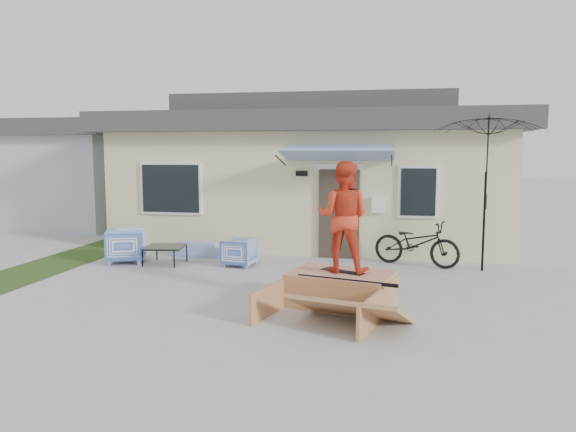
% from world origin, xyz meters
% --- Properties ---
extents(ground, '(90.00, 90.00, 0.00)m').
position_xyz_m(ground, '(0.00, 0.00, 0.00)').
color(ground, '#A4A4A4').
rests_on(ground, ground).
extents(grass_strip, '(1.40, 8.00, 0.01)m').
position_xyz_m(grass_strip, '(-5.20, 2.00, 0.00)').
color(grass_strip, '#253E15').
rests_on(grass_strip, ground).
extents(house, '(10.80, 8.49, 4.10)m').
position_xyz_m(house, '(0.00, 7.99, 1.94)').
color(house, beige).
rests_on(house, ground).
extents(neighbor_house, '(8.60, 7.60, 3.50)m').
position_xyz_m(neighbor_house, '(-10.50, 10.00, 1.78)').
color(neighbor_house, '#A3AFBC').
rests_on(neighbor_house, ground).
extents(loveseat, '(1.29, 0.41, 0.50)m').
position_xyz_m(loveseat, '(-2.33, 4.08, 0.25)').
color(loveseat, '#2D54AD').
rests_on(loveseat, ground).
extents(armchair_left, '(1.01, 1.04, 0.85)m').
position_xyz_m(armchair_left, '(-3.70, 3.03, 0.42)').
color(armchair_left, '#2D54AD').
rests_on(armchair_left, ground).
extents(armchair_right, '(0.71, 0.74, 0.68)m').
position_xyz_m(armchair_right, '(-1.06, 3.14, 0.34)').
color(armchair_right, '#2D54AD').
rests_on(armchair_right, ground).
extents(coffee_table, '(0.94, 0.94, 0.41)m').
position_xyz_m(coffee_table, '(-2.76, 3.01, 0.20)').
color(coffee_table, black).
rests_on(coffee_table, ground).
extents(bicycle, '(2.03, 1.26, 1.23)m').
position_xyz_m(bicycle, '(2.78, 3.93, 0.61)').
color(bicycle, black).
rests_on(bicycle, ground).
extents(patio_umbrella, '(2.81, 2.72, 2.20)m').
position_xyz_m(patio_umbrella, '(4.14, 3.66, 1.75)').
color(patio_umbrella, black).
rests_on(patio_umbrella, ground).
extents(skate_ramp, '(2.10, 2.49, 0.54)m').
position_xyz_m(skate_ramp, '(1.46, 0.45, 0.27)').
color(skate_ramp, '#9F6B42').
rests_on(skate_ramp, ground).
extents(skateboard, '(0.77, 0.54, 0.05)m').
position_xyz_m(skateboard, '(1.47, 0.51, 0.57)').
color(skateboard, black).
rests_on(skateboard, skate_ramp).
extents(skater, '(0.96, 0.78, 1.81)m').
position_xyz_m(skater, '(1.47, 0.51, 1.49)').
color(skater, red).
rests_on(skater, skateboard).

